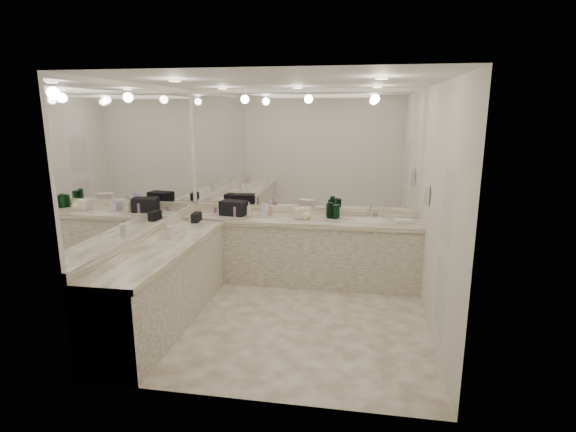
% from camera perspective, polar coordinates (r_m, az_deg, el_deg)
% --- Properties ---
extents(floor, '(3.20, 3.20, 0.00)m').
position_cam_1_polar(floor, '(5.24, -0.46, -12.93)').
color(floor, silver).
rests_on(floor, ground).
extents(ceiling, '(3.20, 3.20, 0.00)m').
position_cam_1_polar(ceiling, '(4.72, -0.52, 16.75)').
color(ceiling, white).
rests_on(ceiling, floor).
extents(wall_back, '(3.20, 0.02, 2.60)m').
position_cam_1_polar(wall_back, '(6.27, 1.92, 3.92)').
color(wall_back, silver).
rests_on(wall_back, floor).
extents(wall_left, '(0.02, 3.00, 2.60)m').
position_cam_1_polar(wall_left, '(5.33, -17.70, 1.66)').
color(wall_left, silver).
rests_on(wall_left, floor).
extents(wall_right, '(0.02, 3.00, 2.60)m').
position_cam_1_polar(wall_right, '(4.80, 18.65, 0.39)').
color(wall_right, silver).
rests_on(wall_right, floor).
extents(vanity_back_base, '(3.20, 0.60, 0.84)m').
position_cam_1_polar(vanity_back_base, '(6.19, 1.48, -4.59)').
color(vanity_back_base, silver).
rests_on(vanity_back_base, floor).
extents(vanity_back_top, '(3.20, 0.64, 0.06)m').
position_cam_1_polar(vanity_back_top, '(6.05, 1.49, -0.56)').
color(vanity_back_top, white).
rests_on(vanity_back_top, vanity_back_base).
extents(vanity_left_base, '(0.60, 2.40, 0.84)m').
position_cam_1_polar(vanity_left_base, '(5.18, -15.55, -8.67)').
color(vanity_left_base, silver).
rests_on(vanity_left_base, floor).
extents(vanity_left_top, '(0.64, 2.42, 0.06)m').
position_cam_1_polar(vanity_left_top, '(5.03, -15.76, -3.91)').
color(vanity_left_top, white).
rests_on(vanity_left_top, vanity_left_base).
extents(backsplash_back, '(3.20, 0.04, 0.10)m').
position_cam_1_polar(backsplash_back, '(6.32, 1.87, 0.76)').
color(backsplash_back, white).
rests_on(backsplash_back, vanity_back_top).
extents(backsplash_left, '(0.04, 3.00, 0.10)m').
position_cam_1_polar(backsplash_left, '(5.39, -17.25, -1.99)').
color(backsplash_left, white).
rests_on(backsplash_left, vanity_left_top).
extents(mirror_back, '(3.12, 0.01, 1.55)m').
position_cam_1_polar(mirror_back, '(6.20, 1.94, 8.24)').
color(mirror_back, white).
rests_on(mirror_back, wall_back).
extents(mirror_left, '(0.01, 2.92, 1.55)m').
position_cam_1_polar(mirror_left, '(5.25, -17.94, 6.74)').
color(mirror_left, white).
rests_on(mirror_left, wall_left).
extents(sink, '(0.44, 0.44, 0.03)m').
position_cam_1_polar(sink, '(6.00, 10.52, -0.65)').
color(sink, white).
rests_on(sink, vanity_back_top).
extents(faucet, '(0.24, 0.16, 0.14)m').
position_cam_1_polar(faucet, '(6.19, 10.53, 0.48)').
color(faucet, silver).
rests_on(faucet, vanity_back_top).
extents(wall_phone, '(0.06, 0.10, 0.24)m').
position_cam_1_polar(wall_phone, '(5.47, 17.13, 2.51)').
color(wall_phone, white).
rests_on(wall_phone, wall_right).
extents(door, '(0.02, 0.82, 2.10)m').
position_cam_1_polar(door, '(4.39, 19.22, -4.21)').
color(door, white).
rests_on(door, wall_right).
extents(black_toiletry_bag, '(0.38, 0.28, 0.20)m').
position_cam_1_polar(black_toiletry_bag, '(6.27, -6.92, 1.04)').
color(black_toiletry_bag, black).
rests_on(black_toiletry_bag, vanity_back_top).
extents(black_bag_spill, '(0.11, 0.21, 0.11)m').
position_cam_1_polar(black_bag_spill, '(5.96, -11.56, -0.20)').
color(black_bag_spill, black).
rests_on(black_bag_spill, vanity_left_top).
extents(cream_cosmetic_case, '(0.26, 0.19, 0.13)m').
position_cam_1_polar(cream_cosmetic_case, '(6.03, 1.78, 0.33)').
color(cream_cosmetic_case, beige).
rests_on(cream_cosmetic_case, vanity_back_top).
extents(hand_towel, '(0.25, 0.20, 0.04)m').
position_cam_1_polar(hand_towel, '(6.00, 14.44, -0.62)').
color(hand_towel, white).
rests_on(hand_towel, vanity_back_top).
extents(lotion_left, '(0.07, 0.07, 0.16)m').
position_cam_1_polar(lotion_left, '(5.22, -14.78, -1.98)').
color(lotion_left, white).
rests_on(lotion_left, vanity_left_top).
extents(soap_bottle_a, '(0.09, 0.09, 0.20)m').
position_cam_1_polar(soap_bottle_a, '(6.16, -4.96, 0.86)').
color(soap_bottle_a, silver).
rests_on(soap_bottle_a, vanity_back_top).
extents(soap_bottle_b, '(0.10, 0.10, 0.20)m').
position_cam_1_polar(soap_bottle_b, '(6.11, -2.97, 0.83)').
color(soap_bottle_b, silver).
rests_on(soap_bottle_b, vanity_back_top).
extents(soap_bottle_c, '(0.13, 0.13, 0.15)m').
position_cam_1_polar(soap_bottle_c, '(5.97, 2.36, 0.29)').
color(soap_bottle_c, '#FFE6A2').
rests_on(soap_bottle_c, vanity_back_top).
extents(green_bottle_0, '(0.07, 0.07, 0.22)m').
position_cam_1_polar(green_bottle_0, '(6.05, 5.35, 0.72)').
color(green_bottle_0, '#0C451D').
rests_on(green_bottle_0, vanity_back_top).
extents(green_bottle_1, '(0.07, 0.07, 0.19)m').
position_cam_1_polar(green_bottle_1, '(6.13, 5.40, 0.75)').
color(green_bottle_1, '#0C451D').
rests_on(green_bottle_1, vanity_back_top).
extents(green_bottle_2, '(0.07, 0.07, 0.18)m').
position_cam_1_polar(green_bottle_2, '(6.14, 5.18, 0.74)').
color(green_bottle_2, '#0C451D').
rests_on(green_bottle_2, vanity_back_top).
extents(green_bottle_3, '(0.07, 0.07, 0.19)m').
position_cam_1_polar(green_bottle_3, '(6.02, 5.98, 0.51)').
color(green_bottle_3, '#0C451D').
rests_on(green_bottle_3, vanity_back_top).
extents(green_bottle_4, '(0.06, 0.06, 0.19)m').
position_cam_1_polar(green_bottle_4, '(6.08, 6.30, 0.60)').
color(green_bottle_4, '#0C451D').
rests_on(green_bottle_4, vanity_back_top).
extents(amenity_bottle_0, '(0.07, 0.07, 0.14)m').
position_cam_1_polar(amenity_bottle_0, '(6.25, -2.83, 0.79)').
color(amenity_bottle_0, silver).
rests_on(amenity_bottle_0, vanity_back_top).
extents(amenity_bottle_1, '(0.04, 0.04, 0.09)m').
position_cam_1_polar(amenity_bottle_1, '(6.29, -6.59, 0.59)').
color(amenity_bottle_1, '#9966B2').
rests_on(amenity_bottle_1, vanity_back_top).
extents(amenity_bottle_2, '(0.04, 0.04, 0.12)m').
position_cam_1_polar(amenity_bottle_2, '(6.21, -2.18, 0.63)').
color(amenity_bottle_2, '#E57F66').
rests_on(amenity_bottle_2, vanity_back_top).
extents(amenity_bottle_3, '(0.05, 0.05, 0.14)m').
position_cam_1_polar(amenity_bottle_3, '(6.16, -6.74, 0.56)').
color(amenity_bottle_3, '#9966B2').
rests_on(amenity_bottle_3, vanity_back_top).
extents(amenity_bottle_4, '(0.04, 0.04, 0.08)m').
position_cam_1_polar(amenity_bottle_4, '(6.45, -9.26, 0.75)').
color(amenity_bottle_4, '#9966B2').
rests_on(amenity_bottle_4, vanity_back_top).
extents(amenity_bottle_5, '(0.04, 0.04, 0.10)m').
position_cam_1_polar(amenity_bottle_5, '(6.21, -2.75, 0.51)').
color(amenity_bottle_5, '#9966B2').
rests_on(amenity_bottle_5, vanity_back_top).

